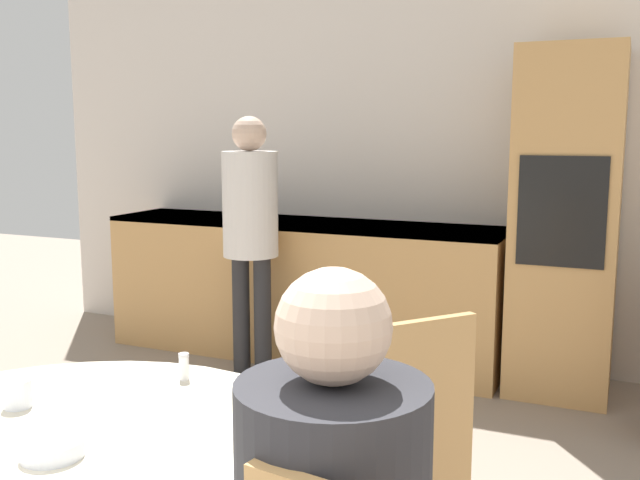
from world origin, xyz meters
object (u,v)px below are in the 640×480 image
(oven_unit, at_px, (565,224))
(person_standing, at_px, (250,218))
(bowl_centre, at_px, (213,477))
(bowl_near, at_px, (52,448))
(cup, at_px, (18,393))
(chair_far_right, at_px, (400,458))

(oven_unit, distance_m, person_standing, 1.86)
(oven_unit, relative_size, person_standing, 1.23)
(oven_unit, height_order, bowl_centre, oven_unit)
(bowl_near, bearing_deg, oven_unit, 73.35)
(cup, xyz_separation_m, bowl_centre, (0.76, -0.16, -0.02))
(person_standing, xyz_separation_m, cup, (0.54, -2.34, -0.22))
(bowl_centre, bearing_deg, chair_far_right, 70.66)
(oven_unit, bearing_deg, cup, -113.47)
(bowl_near, bearing_deg, person_standing, 108.89)
(cup, bearing_deg, bowl_near, -31.83)
(person_standing, xyz_separation_m, bowl_centre, (1.30, -2.50, -0.24))
(chair_far_right, bearing_deg, bowl_near, -4.30)
(person_standing, distance_m, bowl_centre, 2.83)
(oven_unit, bearing_deg, bowl_centre, -99.06)
(cup, relative_size, bowl_near, 0.53)
(person_standing, bearing_deg, bowl_near, -71.11)
(bowl_near, bearing_deg, bowl_centre, 5.02)
(person_standing, relative_size, bowl_near, 10.58)
(oven_unit, distance_m, bowl_centre, 3.07)
(oven_unit, bearing_deg, chair_far_right, -96.03)
(bowl_near, xyz_separation_m, bowl_centre, (0.43, 0.04, -0.00))
(oven_unit, height_order, bowl_near, oven_unit)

